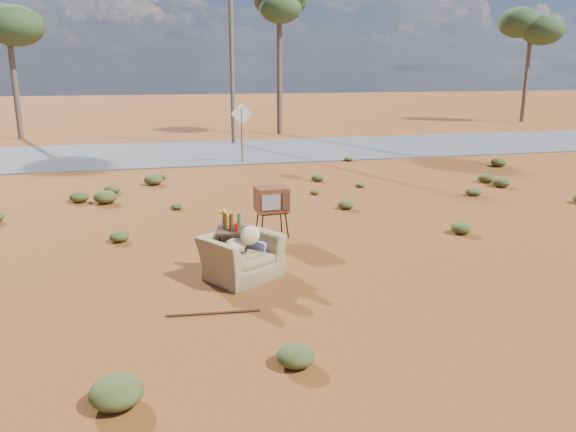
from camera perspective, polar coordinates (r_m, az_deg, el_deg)
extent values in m
plane|color=brown|center=(9.23, -1.68, -6.78)|extent=(140.00, 140.00, 0.00)
cube|color=#565659|center=(23.71, -9.44, 6.39)|extent=(140.00, 7.00, 0.04)
imported|color=olive|center=(9.29, -4.86, -3.41)|extent=(1.37, 1.23, 1.00)
ellipsoid|color=beige|center=(9.28, -5.34, -2.93)|extent=(0.36, 0.36, 0.21)
ellipsoid|color=beige|center=(9.11, -3.86, -1.97)|extent=(0.32, 0.16, 0.32)
cube|color=#202995|center=(9.77, -2.87, -3.75)|extent=(0.80, 0.88, 0.58)
cube|color=black|center=(11.59, -1.67, 0.43)|extent=(0.60, 0.48, 0.03)
cylinder|color=black|center=(11.40, -2.65, -1.19)|extent=(0.03, 0.03, 0.52)
cylinder|color=black|center=(11.54, -0.12, -0.97)|extent=(0.03, 0.03, 0.52)
cylinder|color=black|center=(11.78, -3.17, -0.67)|extent=(0.03, 0.03, 0.52)
cylinder|color=black|center=(11.91, -0.71, -0.46)|extent=(0.03, 0.03, 0.52)
cube|color=brown|center=(11.52, -1.68, 1.71)|extent=(0.68, 0.54, 0.50)
cube|color=gray|center=(11.25, -1.74, 1.39)|extent=(0.39, 0.05, 0.31)
cube|color=#472D19|center=(11.34, -0.22, 1.50)|extent=(0.15, 0.03, 0.36)
cube|color=#3C2316|center=(9.48, -5.62, -1.48)|extent=(0.62, 0.62, 0.04)
cylinder|color=black|center=(9.40, -6.90, -4.06)|extent=(0.03, 0.03, 0.75)
cylinder|color=black|center=(9.39, -4.28, -4.02)|extent=(0.03, 0.03, 0.75)
cylinder|color=black|center=(9.80, -6.79, -3.26)|extent=(0.03, 0.03, 0.75)
cylinder|color=black|center=(9.79, -4.28, -3.21)|extent=(0.03, 0.03, 0.75)
cylinder|color=#462B0B|center=(9.49, -6.41, -0.47)|extent=(0.07, 0.07, 0.28)
cylinder|color=#462B0B|center=(9.35, -5.79, -0.62)|extent=(0.07, 0.07, 0.30)
cylinder|color=#2A6233|center=(9.54, -4.98, -0.42)|extent=(0.06, 0.06, 0.26)
cylinder|color=#AF140E|center=(9.35, -5.25, -1.12)|extent=(0.07, 0.07, 0.14)
cylinder|color=silver|center=(9.62, -6.57, -0.68)|extent=(0.09, 0.09, 0.15)
ellipsoid|color=yellow|center=(9.57, -6.60, 0.27)|extent=(0.17, 0.17, 0.13)
cylinder|color=#452212|center=(8.17, -7.59, -9.75)|extent=(1.33, 0.16, 0.04)
cylinder|color=brown|center=(20.80, -4.70, 8.12)|extent=(0.06, 0.06, 2.00)
cube|color=silver|center=(20.72, -4.75, 10.31)|extent=(0.78, 0.04, 0.78)
cylinder|color=brown|center=(31.03, -26.07, 12.59)|extent=(0.28, 0.28, 6.00)
ellipsoid|color=#3D512A|center=(31.10, -26.61, 17.17)|extent=(3.20, 3.20, 2.20)
cylinder|color=brown|center=(30.17, -0.88, 14.97)|extent=(0.28, 0.28, 7.00)
ellipsoid|color=#3D512A|center=(30.33, -0.90, 20.65)|extent=(3.20, 3.20, 2.20)
cylinder|color=brown|center=(40.20, 23.10, 13.43)|extent=(0.28, 0.28, 6.50)
ellipsoid|color=#3D512A|center=(40.28, 23.51, 17.32)|extent=(3.20, 3.20, 2.20)
cylinder|color=brown|center=(26.18, -5.75, 16.03)|extent=(0.20, 0.20, 8.00)
ellipsoid|color=#414D21|center=(12.42, 17.18, -1.17)|extent=(0.44, 0.44, 0.24)
ellipsoid|color=#414D21|center=(15.29, -18.07, 1.85)|extent=(0.60, 0.60, 0.33)
ellipsoid|color=#414D21|center=(16.26, 18.43, 2.32)|extent=(0.36, 0.36, 0.20)
ellipsoid|color=#414D21|center=(17.45, 3.03, 3.91)|extent=(0.40, 0.40, 0.22)
ellipsoid|color=#414D21|center=(18.20, -12.73, 3.93)|extent=(0.30, 0.30, 0.17)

